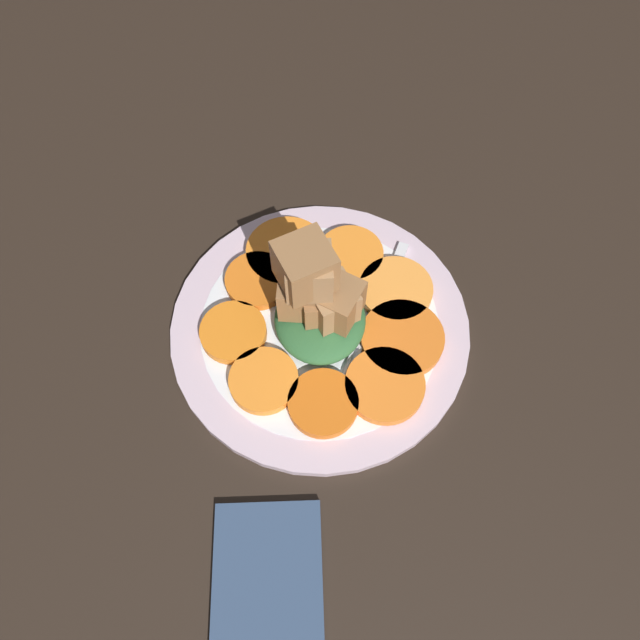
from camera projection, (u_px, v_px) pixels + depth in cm
name	position (u px, v px, depth cm)	size (l,w,h in cm)	color
table_slab	(320.00, 334.00, 65.49)	(120.00, 120.00, 2.00)	black
plate	(320.00, 327.00, 64.15)	(30.60, 30.60, 1.05)	silver
carrot_slice_0	(396.00, 290.00, 64.93)	(7.69, 7.69, 1.12)	#F99539
carrot_slice_1	(351.00, 255.00, 66.98)	(7.02, 7.02, 1.12)	orange
carrot_slice_2	(287.00, 252.00, 67.14)	(8.72, 8.72, 1.12)	orange
carrot_slice_3	(257.00, 281.00, 65.45)	(6.73, 6.73, 1.12)	orange
carrot_slice_4	(233.00, 332.00, 62.60)	(6.72, 6.72, 1.12)	orange
carrot_slice_5	(264.00, 381.00, 60.14)	(6.76, 6.76, 1.12)	orange
carrot_slice_6	(319.00, 403.00, 59.06)	(6.77, 6.77, 1.12)	orange
carrot_slice_7	(385.00, 385.00, 59.90)	(7.75, 7.75, 1.12)	orange
carrot_slice_8	(402.00, 338.00, 62.28)	(8.38, 8.38, 1.12)	orange
center_pile	(318.00, 299.00, 59.65)	(10.20, 9.18, 12.00)	#2D6033
fork	(376.00, 317.00, 63.80)	(17.72, 8.66, 0.40)	silver
napkin	(268.00, 597.00, 52.30)	(15.59, 9.35, 0.80)	#334766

